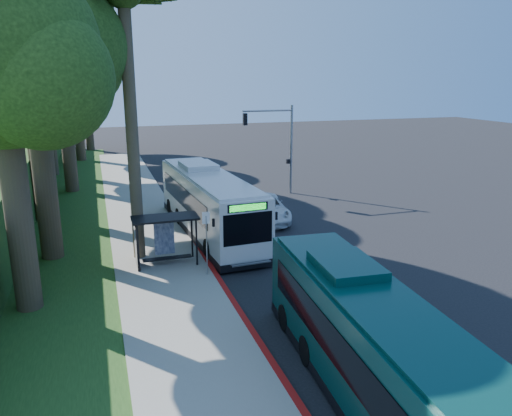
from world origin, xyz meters
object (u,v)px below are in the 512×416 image
object	(u,v)px
white_bus	(208,202)
pickup	(264,208)
bus_shelter	(160,231)
teal_bus	(371,343)

from	to	relation	value
white_bus	pickup	distance (m)	4.49
white_bus	pickup	bearing A→B (deg)	17.62
bus_shelter	teal_bus	world-z (taller)	teal_bus
bus_shelter	white_bus	world-z (taller)	white_bus
pickup	white_bus	bearing A→B (deg)	-150.92
bus_shelter	pickup	world-z (taller)	bus_shelter
white_bus	bus_shelter	bearing A→B (deg)	-130.68
white_bus	teal_bus	distance (m)	17.05
bus_shelter	white_bus	xyz separation A→B (m)	(3.45, 4.55, 0.12)
white_bus	teal_bus	bearing A→B (deg)	-90.39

